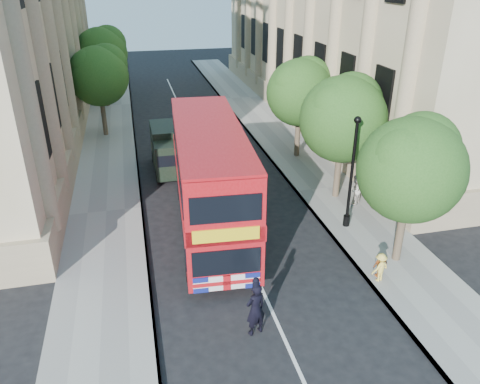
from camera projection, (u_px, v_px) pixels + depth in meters
ground at (283, 335)px, 15.22m from camera, size 120.00×120.00×0.00m
pavement_right at (327, 189)px, 25.16m from camera, size 3.50×80.00×0.12m
pavement_left at (106, 212)px, 22.77m from camera, size 3.50×80.00×0.12m
tree_right_near at (412, 164)px, 17.26m from camera, size 4.00×4.00×6.08m
tree_right_mid at (344, 114)px, 22.44m from camera, size 4.20×4.20×6.37m
tree_right_far at (301, 89)px, 27.76m from camera, size 4.00×4.00×6.15m
tree_left_far at (99, 73)px, 31.39m from camera, size 4.00×4.00×6.30m
tree_left_back at (102, 50)px, 38.29m from camera, size 4.20×4.20×6.65m
lamp_post at (351, 178)px, 20.44m from camera, size 0.32×0.32×5.16m
double_decker_bus at (210, 177)px, 20.21m from camera, size 3.44×10.47×4.76m
box_van at (169, 151)px, 27.05m from camera, size 1.86×4.49×2.56m
police_constable at (256, 309)px, 14.91m from camera, size 0.81×0.66×1.92m
woman_pedestrian at (355, 190)px, 23.06m from camera, size 0.96×0.94×1.57m
child_a at (380, 265)px, 17.71m from camera, size 0.62×0.32×1.02m
child_b at (380, 267)px, 17.46m from camera, size 0.84×0.64×1.16m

